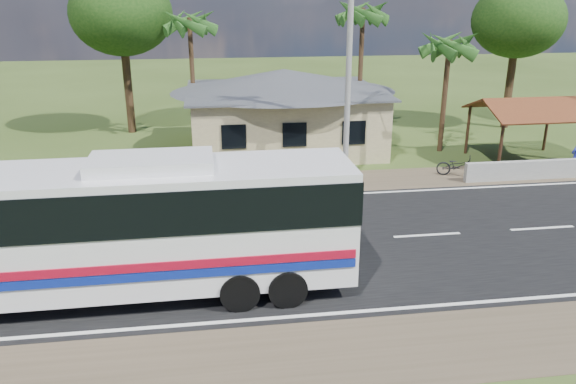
% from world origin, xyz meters
% --- Properties ---
extents(ground, '(120.00, 120.00, 0.00)m').
position_xyz_m(ground, '(0.00, 0.00, 0.00)').
color(ground, '#314418').
rests_on(ground, ground).
extents(road, '(120.00, 16.00, 0.03)m').
position_xyz_m(road, '(0.00, 0.00, 0.01)').
color(road, black).
rests_on(road, ground).
extents(house, '(12.40, 10.00, 5.00)m').
position_xyz_m(house, '(1.00, 13.00, 2.64)').
color(house, '#C7B885').
rests_on(house, ground).
extents(waiting_shed, '(5.20, 4.48, 3.35)m').
position_xyz_m(waiting_shed, '(13.00, 8.50, 2.73)').
color(waiting_shed, '#351E13').
rests_on(waiting_shed, ground).
extents(concrete_barrier, '(7.00, 0.30, 0.90)m').
position_xyz_m(concrete_barrier, '(12.00, 5.60, 0.45)').
color(concrete_barrier, '#9E9E99').
rests_on(concrete_barrier, ground).
extents(utility_poles, '(32.80, 2.22, 11.00)m').
position_xyz_m(utility_poles, '(2.67, 6.49, 5.77)').
color(utility_poles, '#9E9E99').
rests_on(utility_poles, ground).
extents(palm_near, '(2.80, 2.80, 6.70)m').
position_xyz_m(palm_near, '(9.50, 11.00, 5.71)').
color(palm_near, '#47301E').
rests_on(palm_near, ground).
extents(palm_mid, '(2.80, 2.80, 8.20)m').
position_xyz_m(palm_mid, '(6.00, 15.50, 7.16)').
color(palm_mid, '#47301E').
rests_on(palm_mid, ground).
extents(palm_far, '(2.80, 2.80, 7.70)m').
position_xyz_m(palm_far, '(-4.00, 16.00, 6.68)').
color(palm_far, '#47301E').
rests_on(palm_far, ground).
extents(tree_behind_house, '(6.00, 6.00, 9.61)m').
position_xyz_m(tree_behind_house, '(-8.00, 18.00, 7.12)').
color(tree_behind_house, '#47301E').
rests_on(tree_behind_house, ground).
extents(tree_behind_shed, '(5.60, 5.60, 9.02)m').
position_xyz_m(tree_behind_shed, '(16.00, 16.00, 6.68)').
color(tree_behind_shed, '#47301E').
rests_on(tree_behind_shed, ground).
extents(coach_bus, '(13.41, 3.01, 4.15)m').
position_xyz_m(coach_bus, '(-5.85, -2.83, 2.37)').
color(coach_bus, silver).
rests_on(coach_bus, ground).
extents(motorcycle, '(2.06, 1.43, 1.03)m').
position_xyz_m(motorcycle, '(8.51, 6.50, 0.51)').
color(motorcycle, black).
rests_on(motorcycle, ground).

